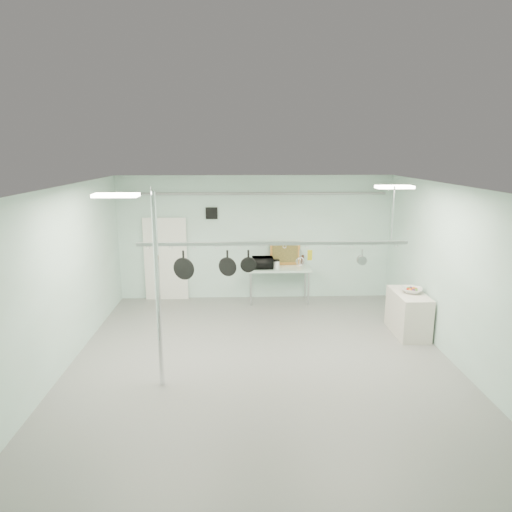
{
  "coord_description": "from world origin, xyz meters",
  "views": [
    {
      "loc": [
        -0.39,
        -7.57,
        3.8
      ],
      "look_at": [
        -0.08,
        1.0,
        1.81
      ],
      "focal_mm": 32.0,
      "sensor_mm": 36.0,
      "label": 1
    }
  ],
  "objects_px": {
    "microwave": "(263,263)",
    "skillet_left": "(184,265)",
    "skillet_mid": "(227,263)",
    "chrome_pole": "(158,293)",
    "side_cabinet": "(408,313)",
    "coffee_canister": "(276,264)",
    "prep_table": "(279,270)",
    "fruit_bowl": "(412,290)",
    "pot_rack": "(273,242)",
    "skillet_right": "(248,261)"
  },
  "relations": [
    {
      "from": "fruit_bowl",
      "to": "prep_table",
      "type": "bearing_deg",
      "value": 140.07
    },
    {
      "from": "chrome_pole",
      "to": "side_cabinet",
      "type": "relative_size",
      "value": 2.67
    },
    {
      "from": "microwave",
      "to": "skillet_mid",
      "type": "distance_m",
      "value": 3.44
    },
    {
      "from": "prep_table",
      "to": "side_cabinet",
      "type": "height_order",
      "value": "prep_table"
    },
    {
      "from": "microwave",
      "to": "fruit_bowl",
      "type": "height_order",
      "value": "microwave"
    },
    {
      "from": "chrome_pole",
      "to": "skillet_left",
      "type": "bearing_deg",
      "value": 71.02
    },
    {
      "from": "chrome_pole",
      "to": "skillet_right",
      "type": "height_order",
      "value": "chrome_pole"
    },
    {
      "from": "coffee_canister",
      "to": "fruit_bowl",
      "type": "distance_m",
      "value": 3.42
    },
    {
      "from": "coffee_canister",
      "to": "skillet_mid",
      "type": "bearing_deg",
      "value": -109.3
    },
    {
      "from": "side_cabinet",
      "to": "skillet_left",
      "type": "distance_m",
      "value": 4.87
    },
    {
      "from": "prep_table",
      "to": "chrome_pole",
      "type": "bearing_deg",
      "value": -118.71
    },
    {
      "from": "pot_rack",
      "to": "skillet_mid",
      "type": "height_order",
      "value": "pot_rack"
    },
    {
      "from": "fruit_bowl",
      "to": "skillet_mid",
      "type": "xyz_separation_m",
      "value": [
        -3.81,
        -1.12,
        0.89
      ]
    },
    {
      "from": "pot_rack",
      "to": "coffee_canister",
      "type": "distance_m",
      "value": 3.5
    },
    {
      "from": "skillet_left",
      "to": "skillet_right",
      "type": "bearing_deg",
      "value": 19.45
    },
    {
      "from": "chrome_pole",
      "to": "skillet_mid",
      "type": "xyz_separation_m",
      "value": [
        1.09,
        0.9,
        0.25
      ]
    },
    {
      "from": "prep_table",
      "to": "skillet_mid",
      "type": "height_order",
      "value": "skillet_mid"
    },
    {
      "from": "prep_table",
      "to": "fruit_bowl",
      "type": "height_order",
      "value": "fruit_bowl"
    },
    {
      "from": "skillet_left",
      "to": "skillet_mid",
      "type": "bearing_deg",
      "value": 19.45
    },
    {
      "from": "microwave",
      "to": "skillet_left",
      "type": "bearing_deg",
      "value": 62.47
    },
    {
      "from": "pot_rack",
      "to": "fruit_bowl",
      "type": "height_order",
      "value": "pot_rack"
    },
    {
      "from": "microwave",
      "to": "skillet_mid",
      "type": "xyz_separation_m",
      "value": [
        -0.8,
        -3.25,
        0.8
      ]
    },
    {
      "from": "microwave",
      "to": "skillet_left",
      "type": "distance_m",
      "value": 3.69
    },
    {
      "from": "chrome_pole",
      "to": "coffee_canister",
      "type": "distance_m",
      "value": 4.75
    },
    {
      "from": "prep_table",
      "to": "pot_rack",
      "type": "height_order",
      "value": "pot_rack"
    },
    {
      "from": "skillet_mid",
      "to": "skillet_right",
      "type": "xyz_separation_m",
      "value": [
        0.37,
        0.0,
        0.05
      ]
    },
    {
      "from": "chrome_pole",
      "to": "prep_table",
      "type": "height_order",
      "value": "chrome_pole"
    },
    {
      "from": "pot_rack",
      "to": "skillet_right",
      "type": "xyz_separation_m",
      "value": [
        -0.44,
        0.0,
        -0.34
      ]
    },
    {
      "from": "skillet_mid",
      "to": "skillet_left",
      "type": "bearing_deg",
      "value": -156.22
    },
    {
      "from": "coffee_canister",
      "to": "skillet_mid",
      "type": "height_order",
      "value": "skillet_mid"
    },
    {
      "from": "side_cabinet",
      "to": "skillet_mid",
      "type": "distance_m",
      "value": 4.16
    },
    {
      "from": "prep_table",
      "to": "side_cabinet",
      "type": "xyz_separation_m",
      "value": [
        2.55,
        -2.2,
        -0.38
      ]
    },
    {
      "from": "chrome_pole",
      "to": "fruit_bowl",
      "type": "distance_m",
      "value": 5.34
    },
    {
      "from": "prep_table",
      "to": "fruit_bowl",
      "type": "xyz_separation_m",
      "value": [
        2.6,
        -2.18,
        0.12
      ]
    },
    {
      "from": "microwave",
      "to": "prep_table",
      "type": "bearing_deg",
      "value": -175.2
    },
    {
      "from": "microwave",
      "to": "coffee_canister",
      "type": "distance_m",
      "value": 0.35
    },
    {
      "from": "side_cabinet",
      "to": "skillet_left",
      "type": "height_order",
      "value": "skillet_left"
    },
    {
      "from": "side_cabinet",
      "to": "skillet_left",
      "type": "relative_size",
      "value": 2.22
    },
    {
      "from": "pot_rack",
      "to": "microwave",
      "type": "height_order",
      "value": "pot_rack"
    },
    {
      "from": "fruit_bowl",
      "to": "pot_rack",
      "type": "bearing_deg",
      "value": -159.47
    },
    {
      "from": "pot_rack",
      "to": "chrome_pole",
      "type": "bearing_deg",
      "value": -154.65
    },
    {
      "from": "fruit_bowl",
      "to": "skillet_mid",
      "type": "height_order",
      "value": "skillet_mid"
    },
    {
      "from": "skillet_right",
      "to": "skillet_mid",
      "type": "bearing_deg",
      "value": 178.85
    },
    {
      "from": "side_cabinet",
      "to": "skillet_mid",
      "type": "relative_size",
      "value": 2.5
    },
    {
      "from": "coffee_canister",
      "to": "skillet_right",
      "type": "distance_m",
      "value": 3.46
    },
    {
      "from": "skillet_mid",
      "to": "fruit_bowl",
      "type": "bearing_deg",
      "value": 40.19
    },
    {
      "from": "prep_table",
      "to": "coffee_canister",
      "type": "distance_m",
      "value": 0.19
    },
    {
      "from": "side_cabinet",
      "to": "pot_rack",
      "type": "height_order",
      "value": "pot_rack"
    },
    {
      "from": "prep_table",
      "to": "pot_rack",
      "type": "relative_size",
      "value": 0.33
    },
    {
      "from": "fruit_bowl",
      "to": "skillet_right",
      "type": "height_order",
      "value": "skillet_right"
    }
  ]
}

